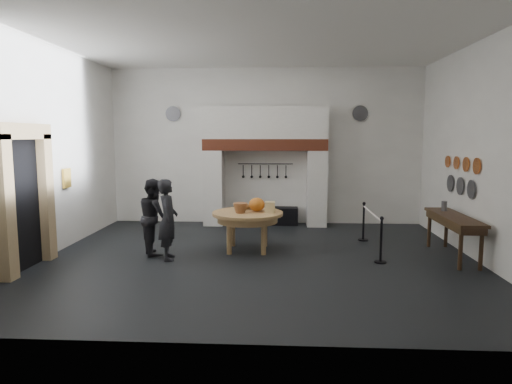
# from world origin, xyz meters

# --- Properties ---
(floor) EXTENTS (9.00, 8.00, 0.02)m
(floor) POSITION_xyz_m (0.00, 0.00, 0.00)
(floor) COLOR black
(floor) RESTS_ON ground
(ceiling) EXTENTS (9.00, 8.00, 0.02)m
(ceiling) POSITION_xyz_m (0.00, 0.00, 4.50)
(ceiling) COLOR silver
(ceiling) RESTS_ON wall_back
(wall_back) EXTENTS (9.00, 0.02, 4.50)m
(wall_back) POSITION_xyz_m (0.00, 4.00, 2.25)
(wall_back) COLOR white
(wall_back) RESTS_ON floor
(wall_front) EXTENTS (9.00, 0.02, 4.50)m
(wall_front) POSITION_xyz_m (0.00, -4.00, 2.25)
(wall_front) COLOR white
(wall_front) RESTS_ON floor
(wall_left) EXTENTS (0.02, 8.00, 4.50)m
(wall_left) POSITION_xyz_m (-4.50, 0.00, 2.25)
(wall_left) COLOR white
(wall_left) RESTS_ON floor
(wall_right) EXTENTS (0.02, 8.00, 4.50)m
(wall_right) POSITION_xyz_m (4.50, 0.00, 2.25)
(wall_right) COLOR white
(wall_right) RESTS_ON floor
(chimney_pier_left) EXTENTS (0.55, 0.70, 2.15)m
(chimney_pier_left) POSITION_xyz_m (-1.48, 3.65, 1.07)
(chimney_pier_left) COLOR silver
(chimney_pier_left) RESTS_ON floor
(chimney_pier_right) EXTENTS (0.55, 0.70, 2.15)m
(chimney_pier_right) POSITION_xyz_m (1.48, 3.65, 1.07)
(chimney_pier_right) COLOR silver
(chimney_pier_right) RESTS_ON floor
(hearth_brick_band) EXTENTS (3.50, 0.72, 0.32)m
(hearth_brick_band) POSITION_xyz_m (0.00, 3.65, 2.31)
(hearth_brick_band) COLOR #9E442B
(hearth_brick_band) RESTS_ON chimney_pier_left
(chimney_hood) EXTENTS (3.50, 0.70, 0.90)m
(chimney_hood) POSITION_xyz_m (0.00, 3.65, 2.92)
(chimney_hood) COLOR silver
(chimney_hood) RESTS_ON hearth_brick_band
(iron_range) EXTENTS (1.90, 0.45, 0.50)m
(iron_range) POSITION_xyz_m (0.00, 3.72, 0.25)
(iron_range) COLOR black
(iron_range) RESTS_ON floor
(utensil_rail) EXTENTS (1.60, 0.02, 0.02)m
(utensil_rail) POSITION_xyz_m (0.00, 3.92, 1.75)
(utensil_rail) COLOR black
(utensil_rail) RESTS_ON wall_back
(door_recess) EXTENTS (0.04, 1.10, 2.50)m
(door_recess) POSITION_xyz_m (-4.47, -1.00, 1.25)
(door_recess) COLOR black
(door_recess) RESTS_ON floor
(door_jamb_near) EXTENTS (0.22, 0.30, 2.60)m
(door_jamb_near) POSITION_xyz_m (-4.38, -1.70, 1.30)
(door_jamb_near) COLOR tan
(door_jamb_near) RESTS_ON floor
(door_jamb_far) EXTENTS (0.22, 0.30, 2.60)m
(door_jamb_far) POSITION_xyz_m (-4.38, -0.30, 1.30)
(door_jamb_far) COLOR tan
(door_jamb_far) RESTS_ON floor
(door_lintel) EXTENTS (0.22, 1.70, 0.30)m
(door_lintel) POSITION_xyz_m (-4.38, -1.00, 2.65)
(door_lintel) COLOR tan
(door_lintel) RESTS_ON door_jamb_near
(wall_plaque) EXTENTS (0.05, 0.34, 0.44)m
(wall_plaque) POSITION_xyz_m (-4.45, 0.80, 1.60)
(wall_plaque) COLOR gold
(wall_plaque) RESTS_ON wall_left
(work_table) EXTENTS (1.88, 1.88, 0.07)m
(work_table) POSITION_xyz_m (-0.28, 0.67, 0.84)
(work_table) COLOR tan
(work_table) RESTS_ON floor
(pumpkin) EXTENTS (0.36, 0.36, 0.31)m
(pumpkin) POSITION_xyz_m (-0.08, 0.77, 1.03)
(pumpkin) COLOR #C95E1C
(pumpkin) RESTS_ON work_table
(cheese_block_big) EXTENTS (0.22, 0.22, 0.24)m
(cheese_block_big) POSITION_xyz_m (0.22, 0.62, 0.99)
(cheese_block_big) COLOR #DCC283
(cheese_block_big) RESTS_ON work_table
(cheese_block_small) EXTENTS (0.18, 0.18, 0.20)m
(cheese_block_small) POSITION_xyz_m (0.20, 0.92, 0.97)
(cheese_block_small) COLOR #F9E494
(cheese_block_small) RESTS_ON work_table
(wicker_basket) EXTENTS (0.38, 0.38, 0.22)m
(wicker_basket) POSITION_xyz_m (-0.43, 0.52, 0.98)
(wicker_basket) COLOR #A3693B
(wicker_basket) RESTS_ON work_table
(bread_loaf) EXTENTS (0.31, 0.18, 0.13)m
(bread_loaf) POSITION_xyz_m (-0.38, 1.02, 0.94)
(bread_loaf) COLOR #A5723A
(bread_loaf) RESTS_ON work_table
(visitor_near) EXTENTS (0.53, 0.69, 1.68)m
(visitor_near) POSITION_xyz_m (-1.87, -0.17, 0.84)
(visitor_near) COLOR black
(visitor_near) RESTS_ON floor
(visitor_far) EXTENTS (0.92, 1.00, 1.65)m
(visitor_far) POSITION_xyz_m (-2.27, 0.23, 0.83)
(visitor_far) COLOR black
(visitor_far) RESTS_ON floor
(side_table) EXTENTS (0.55, 2.20, 0.06)m
(side_table) POSITION_xyz_m (4.10, 0.31, 0.87)
(side_table) COLOR #3A2815
(side_table) RESTS_ON floor
(pewter_jug) EXTENTS (0.12, 0.12, 0.22)m
(pewter_jug) POSITION_xyz_m (4.10, 0.91, 1.01)
(pewter_jug) COLOR #535258
(pewter_jug) RESTS_ON side_table
(copper_pan_a) EXTENTS (0.03, 0.34, 0.34)m
(copper_pan_a) POSITION_xyz_m (4.46, 0.20, 1.95)
(copper_pan_a) COLOR #C6662D
(copper_pan_a) RESTS_ON wall_right
(copper_pan_b) EXTENTS (0.03, 0.32, 0.32)m
(copper_pan_b) POSITION_xyz_m (4.46, 0.75, 1.95)
(copper_pan_b) COLOR #C6662D
(copper_pan_b) RESTS_ON wall_right
(copper_pan_c) EXTENTS (0.03, 0.30, 0.30)m
(copper_pan_c) POSITION_xyz_m (4.46, 1.30, 1.95)
(copper_pan_c) COLOR #C6662D
(copper_pan_c) RESTS_ON wall_right
(copper_pan_d) EXTENTS (0.03, 0.28, 0.28)m
(copper_pan_d) POSITION_xyz_m (4.46, 1.85, 1.95)
(copper_pan_d) COLOR #C6662D
(copper_pan_d) RESTS_ON wall_right
(pewter_plate_left) EXTENTS (0.03, 0.40, 0.40)m
(pewter_plate_left) POSITION_xyz_m (4.46, 0.40, 1.45)
(pewter_plate_left) COLOR #4C4C51
(pewter_plate_left) RESTS_ON wall_right
(pewter_plate_mid) EXTENTS (0.03, 0.40, 0.40)m
(pewter_plate_mid) POSITION_xyz_m (4.46, 1.00, 1.45)
(pewter_plate_mid) COLOR #4C4C51
(pewter_plate_mid) RESTS_ON wall_right
(pewter_plate_right) EXTENTS (0.03, 0.40, 0.40)m
(pewter_plate_right) POSITION_xyz_m (4.46, 1.60, 1.45)
(pewter_plate_right) COLOR #4C4C51
(pewter_plate_right) RESTS_ON wall_right
(pewter_plate_back_left) EXTENTS (0.44, 0.03, 0.44)m
(pewter_plate_back_left) POSITION_xyz_m (-2.70, 3.96, 3.20)
(pewter_plate_back_left) COLOR #4C4C51
(pewter_plate_back_left) RESTS_ON wall_back
(pewter_plate_back_right) EXTENTS (0.44, 0.03, 0.44)m
(pewter_plate_back_right) POSITION_xyz_m (2.70, 3.96, 3.20)
(pewter_plate_back_right) COLOR #4C4C51
(pewter_plate_back_right) RESTS_ON wall_back
(barrier_post_near) EXTENTS (0.05, 0.05, 0.90)m
(barrier_post_near) POSITION_xyz_m (2.49, -0.20, 0.45)
(barrier_post_near) COLOR black
(barrier_post_near) RESTS_ON floor
(barrier_post_far) EXTENTS (0.05, 0.05, 0.90)m
(barrier_post_far) POSITION_xyz_m (2.49, 1.80, 0.45)
(barrier_post_far) COLOR black
(barrier_post_far) RESTS_ON floor
(barrier_rope) EXTENTS (0.04, 2.00, 0.04)m
(barrier_rope) POSITION_xyz_m (2.49, 0.80, 0.85)
(barrier_rope) COLOR silver
(barrier_rope) RESTS_ON barrier_post_near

